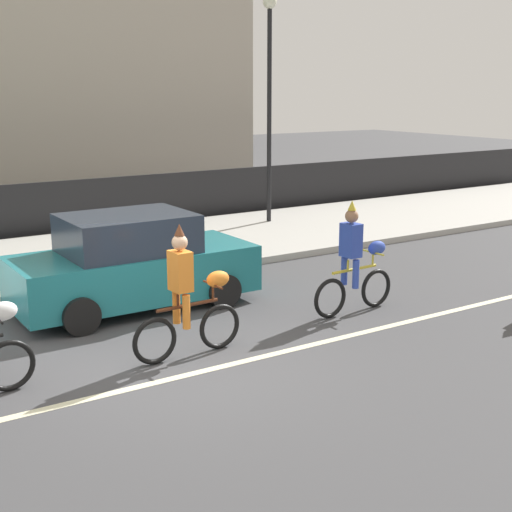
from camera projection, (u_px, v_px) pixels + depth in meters
name	position (u px, v px, depth m)	size (l,w,h in m)	color
ground_plane	(171.00, 363.00, 9.84)	(80.00, 80.00, 0.00)	#424244
road_centre_line	(188.00, 375.00, 9.43)	(36.00, 0.14, 0.01)	beige
sidewalk_curb	(34.00, 263.00, 15.12)	(60.00, 5.00, 0.15)	#ADAAA3
parade_cyclist_orange	(188.00, 299.00, 9.91)	(1.72, 0.50, 1.92)	black
parade_cyclist_cobalt	(355.00, 264.00, 11.88)	(1.72, 0.50, 1.92)	black
parked_car_teal	(133.00, 264.00, 12.15)	(4.10, 1.92, 1.64)	#1E727A
street_lamp_post	(269.00, 76.00, 18.53)	(0.36, 0.36, 5.86)	black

